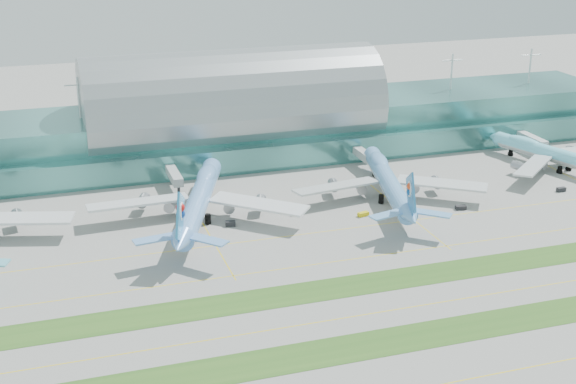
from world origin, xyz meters
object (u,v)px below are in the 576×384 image
object	(u,v)px
airliner_b	(199,198)
airliner_c	(388,181)
terminal	(233,121)
airliner_d	(557,155)

from	to	relation	value
airliner_b	airliner_c	size ratio (longest dim) A/B	1.04
terminal	airliner_c	distance (m)	78.29
airliner_c	airliner_d	distance (m)	76.59
airliner_d	terminal	bearing A→B (deg)	134.98
terminal	airliner_b	xyz separation A→B (m)	(-28.01, -65.35, -7.16)
airliner_b	airliner_d	distance (m)	143.18
terminal	airliner_c	xyz separation A→B (m)	(38.97, -67.48, -7.57)
terminal	airliner_d	bearing A→B (deg)	-26.81
terminal	airliner_d	world-z (taller)	terminal
terminal	airliner_b	distance (m)	71.46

